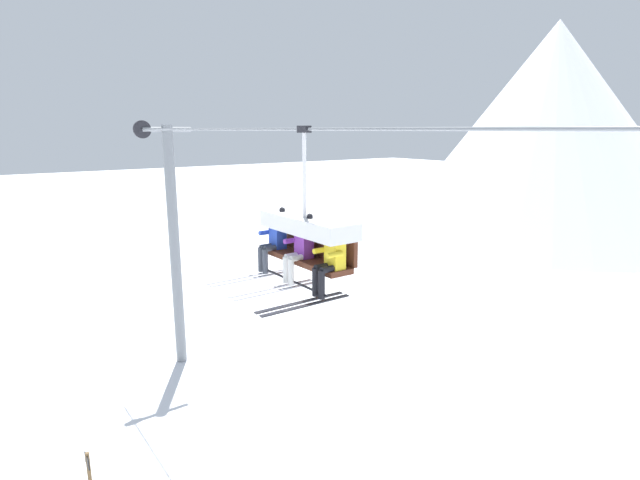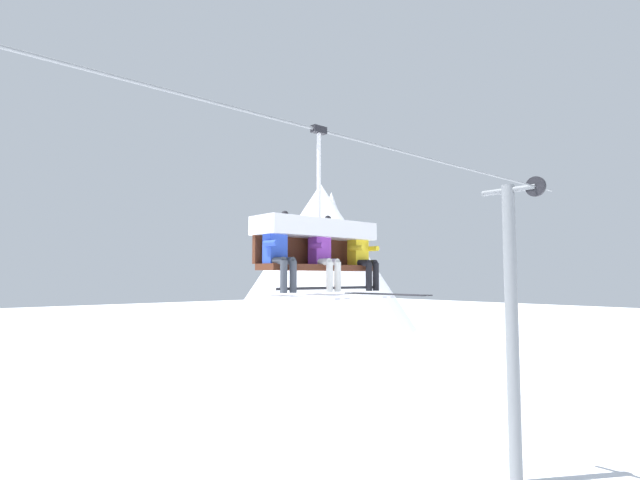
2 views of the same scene
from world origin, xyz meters
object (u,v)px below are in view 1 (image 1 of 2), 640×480
(chairlift_chair, at_px, (308,232))
(skier_purple, at_px, (299,249))
(skier_blue, at_px, (272,240))
(skier_yellow, at_px, (329,260))
(lift_tower_near, at_px, (174,242))

(chairlift_chair, bearing_deg, skier_purple, -89.11)
(skier_blue, height_order, skier_purple, same)
(chairlift_chair, distance_m, skier_purple, 0.35)
(skier_blue, distance_m, skier_yellow, 1.83)
(skier_blue, distance_m, skier_purple, 0.92)
(chairlift_chair, bearing_deg, lift_tower_near, 175.54)
(chairlift_chair, xyz_separation_m, skier_purple, (0.00, -0.21, -0.28))
(chairlift_chair, height_order, skier_purple, chairlift_chair)
(chairlift_chair, xyz_separation_m, skier_blue, (-0.91, -0.21, -0.28))
(lift_tower_near, xyz_separation_m, skier_purple, (9.09, -0.92, 1.66))
(chairlift_chair, relative_size, skier_yellow, 1.61)
(skier_purple, xyz_separation_m, skier_yellow, (0.91, -0.01, -0.02))
(chairlift_chair, bearing_deg, skier_blue, -166.80)
(skier_blue, bearing_deg, skier_purple, 0.00)
(lift_tower_near, relative_size, chairlift_chair, 3.07)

